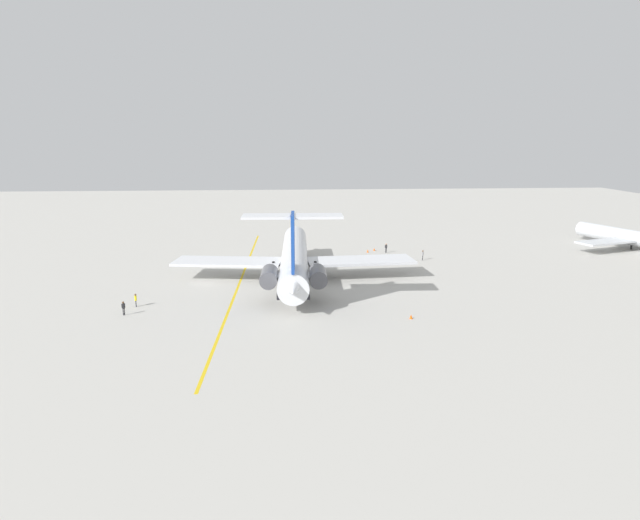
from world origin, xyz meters
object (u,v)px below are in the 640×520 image
object	(u,v)px
ground_crew_portside	(423,254)
safety_cone_tail	(411,317)
ground_crew_starboard	(136,298)
airliner_far_left	(629,237)
ground_crew_near_nose	(123,306)
ground_crew_near_tail	(386,247)
safety_cone_wingtip	(368,251)
main_jetliner	(294,259)
safety_cone_nose	(374,249)

from	to	relation	value
ground_crew_portside	safety_cone_tail	world-z (taller)	ground_crew_portside
ground_crew_portside	ground_crew_starboard	xyz separation A→B (m)	(24.96, -44.61, -0.03)
airliner_far_left	safety_cone_tail	distance (m)	66.74
ground_crew_near_nose	ground_crew_near_tail	xyz separation A→B (m)	(-35.55, 39.88, 0.02)
safety_cone_wingtip	ground_crew_portside	bearing A→B (deg)	49.11
main_jetliner	ground_crew_starboard	bearing A→B (deg)	121.75
safety_cone_wingtip	ground_crew_near_tail	bearing A→B (deg)	80.63
ground_crew_near_tail	ground_crew_portside	bearing A→B (deg)	-141.06
safety_cone_nose	ground_crew_near_tail	bearing A→B (deg)	43.22
airliner_far_left	ground_crew_near_tail	bearing A→B (deg)	72.06
ground_crew_portside	safety_cone_wingtip	distance (m)	11.67
ground_crew_near_tail	safety_cone_tail	xyz separation A→B (m)	(39.55, -4.49, -0.88)
ground_crew_near_nose	ground_crew_near_tail	distance (m)	53.43
airliner_far_left	main_jetliner	bearing A→B (deg)	88.50
safety_cone_wingtip	safety_cone_tail	distance (m)	40.14
airliner_far_left	safety_cone_nose	bearing A→B (deg)	69.73
ground_crew_near_tail	ground_crew_portside	distance (m)	8.84
ground_crew_portside	safety_cone_tail	bearing A→B (deg)	91.25
ground_crew_near_nose	safety_cone_tail	size ratio (longest dim) A/B	3.27
main_jetliner	ground_crew_starboard	xyz separation A→B (m)	(12.02, -21.10, -2.29)
ground_crew_near_nose	safety_cone_wingtip	size ratio (longest dim) A/B	3.27
main_jetliner	safety_cone_wingtip	xyz separation A→B (m)	(-20.56, 14.71, -3.13)
ground_crew_near_nose	safety_cone_tail	distance (m)	35.63
main_jetliner	ground_crew_starboard	size ratio (longest dim) A/B	24.30
ground_crew_near_nose	safety_cone_wingtip	xyz separation A→B (m)	(-36.12, 36.43, -0.86)
airliner_far_left	safety_cone_tail	world-z (taller)	airliner_far_left
ground_crew_portside	safety_cone_wingtip	world-z (taller)	ground_crew_portside
ground_crew_starboard	safety_cone_nose	size ratio (longest dim) A/B	3.21
ground_crew_near_nose	safety_cone_wingtip	distance (m)	51.31
ground_crew_near_nose	ground_crew_portside	distance (m)	53.46
ground_crew_near_nose	safety_cone_nose	world-z (taller)	ground_crew_near_nose
ground_crew_near_nose	ground_crew_portside	bearing A→B (deg)	90.18
safety_cone_wingtip	safety_cone_tail	world-z (taller)	same
ground_crew_near_tail	airliner_far_left	bearing A→B (deg)	-87.76
safety_cone_tail	safety_cone_nose	bearing A→B (deg)	176.48
safety_cone_nose	main_jetliner	bearing A→B (deg)	-36.36
airliner_far_left	ground_crew_starboard	bearing A→B (deg)	91.77
safety_cone_wingtip	safety_cone_nose	bearing A→B (deg)	134.41
ground_crew_portside	safety_cone_nose	distance (m)	11.69
ground_crew_near_tail	safety_cone_nose	distance (m)	2.96
ground_crew_near_nose	ground_crew_near_tail	bearing A→B (deg)	99.67
ground_crew_starboard	safety_cone_nose	world-z (taller)	ground_crew_starboard
main_jetliner	ground_crew_near_nose	size ratio (longest dim) A/B	23.86
ground_crew_portside	ground_crew_near_nose	bearing A→B (deg)	50.30
ground_crew_near_tail	safety_cone_tail	distance (m)	39.82
airliner_far_left	ground_crew_portside	bearing A→B (deg)	81.29
ground_crew_near_tail	safety_cone_wingtip	distance (m)	3.61
main_jetliner	safety_cone_nose	size ratio (longest dim) A/B	78.00
safety_cone_wingtip	safety_cone_tail	bearing A→B (deg)	-1.48
ground_crew_near_tail	main_jetliner	bearing A→B (deg)	139.51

